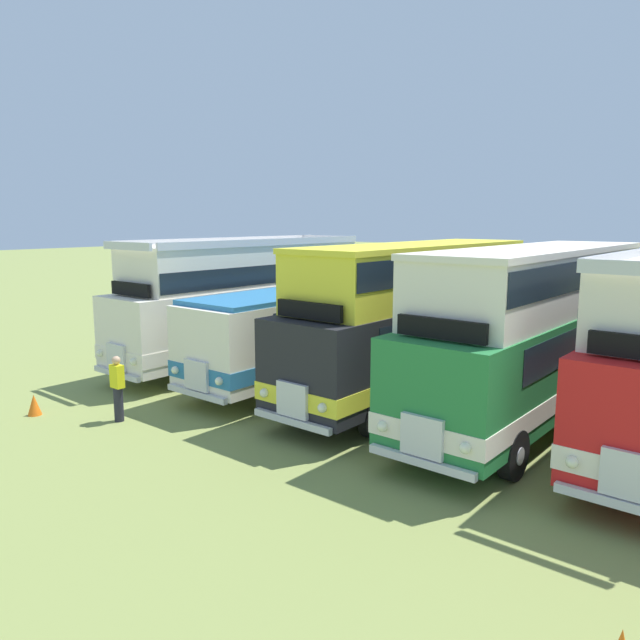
{
  "coord_description": "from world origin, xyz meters",
  "views": [
    {
      "loc": [
        7.13,
        -15.35,
        5.18
      ],
      "look_at": [
        -5.54,
        0.09,
        1.84
      ],
      "focal_mm": 33.8,
      "sensor_mm": 36.0,
      "label": 1
    }
  ],
  "objects_px": {
    "bus_first_in_row": "(248,298)",
    "bus_fourth_in_row": "(534,326)",
    "marshal_person": "(118,388)",
    "bus_second_in_row": "(324,324)",
    "bus_third_in_row": "(414,313)",
    "cone_mid_row": "(34,405)"
  },
  "relations": [
    {
      "from": "bus_second_in_row",
      "to": "bus_third_in_row",
      "type": "height_order",
      "value": "bus_third_in_row"
    },
    {
      "from": "cone_mid_row",
      "to": "marshal_person",
      "type": "height_order",
      "value": "marshal_person"
    },
    {
      "from": "bus_first_in_row",
      "to": "bus_third_in_row",
      "type": "relative_size",
      "value": 1.02
    },
    {
      "from": "marshal_person",
      "to": "bus_fourth_in_row",
      "type": "bearing_deg",
      "value": 40.36
    },
    {
      "from": "bus_first_in_row",
      "to": "marshal_person",
      "type": "relative_size",
      "value": 6.19
    },
    {
      "from": "bus_first_in_row",
      "to": "cone_mid_row",
      "type": "distance_m",
      "value": 8.29
    },
    {
      "from": "bus_second_in_row",
      "to": "cone_mid_row",
      "type": "xyz_separation_m",
      "value": [
        -3.39,
        -8.13,
        -1.47
      ]
    },
    {
      "from": "bus_third_in_row",
      "to": "cone_mid_row",
      "type": "relative_size",
      "value": 18.49
    },
    {
      "from": "bus_third_in_row",
      "to": "marshal_person",
      "type": "bearing_deg",
      "value": -124.24
    },
    {
      "from": "bus_first_in_row",
      "to": "bus_fourth_in_row",
      "type": "xyz_separation_m",
      "value": [
        10.46,
        0.08,
        0.11
      ]
    },
    {
      "from": "bus_second_in_row",
      "to": "bus_third_in_row",
      "type": "distance_m",
      "value": 3.56
    },
    {
      "from": "bus_second_in_row",
      "to": "marshal_person",
      "type": "xyz_separation_m",
      "value": [
        -1.19,
        -6.97,
        -0.87
      ]
    },
    {
      "from": "bus_fourth_in_row",
      "to": "cone_mid_row",
      "type": "xyz_separation_m",
      "value": [
        -10.36,
        -8.11,
        -2.19
      ]
    },
    {
      "from": "cone_mid_row",
      "to": "marshal_person",
      "type": "distance_m",
      "value": 2.55
    },
    {
      "from": "cone_mid_row",
      "to": "marshal_person",
      "type": "bearing_deg",
      "value": 27.98
    },
    {
      "from": "bus_second_in_row",
      "to": "bus_third_in_row",
      "type": "bearing_deg",
      "value": -1.4
    },
    {
      "from": "bus_fourth_in_row",
      "to": "marshal_person",
      "type": "distance_m",
      "value": 10.84
    },
    {
      "from": "bus_second_in_row",
      "to": "bus_fourth_in_row",
      "type": "height_order",
      "value": "bus_fourth_in_row"
    },
    {
      "from": "bus_fourth_in_row",
      "to": "bus_second_in_row",
      "type": "bearing_deg",
      "value": 179.83
    },
    {
      "from": "bus_third_in_row",
      "to": "marshal_person",
      "type": "distance_m",
      "value": 8.47
    },
    {
      "from": "bus_third_in_row",
      "to": "bus_fourth_in_row",
      "type": "distance_m",
      "value": 3.49
    },
    {
      "from": "cone_mid_row",
      "to": "bus_third_in_row",
      "type": "bearing_deg",
      "value": 49.48
    }
  ]
}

